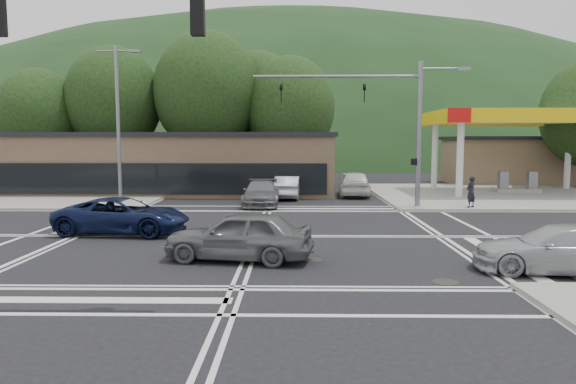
{
  "coord_description": "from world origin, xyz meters",
  "views": [
    {
      "loc": [
        1.49,
        -19.93,
        3.77
      ],
      "look_at": [
        1.14,
        3.53,
        1.4
      ],
      "focal_mm": 32.0,
      "sensor_mm": 36.0,
      "label": 1
    }
  ],
  "objects_px": {
    "car_blue_west": "(123,216)",
    "car_northbound": "(261,193)",
    "car_queue_b": "(355,183)",
    "pedestrian": "(471,192)",
    "car_grey_center": "(239,235)",
    "car_silver_east": "(560,249)",
    "car_queue_a": "(288,187)"
  },
  "relations": [
    {
      "from": "car_blue_west",
      "to": "car_silver_east",
      "type": "xyz_separation_m",
      "value": [
        14.52,
        -5.94,
        -0.05
      ]
    },
    {
      "from": "pedestrian",
      "to": "car_silver_east",
      "type": "bearing_deg",
      "value": 46.83
    },
    {
      "from": "car_queue_b",
      "to": "car_northbound",
      "type": "distance_m",
      "value": 7.96
    },
    {
      "from": "car_grey_center",
      "to": "pedestrian",
      "type": "xyz_separation_m",
      "value": [
        11.27,
        11.82,
        0.21
      ]
    },
    {
      "from": "car_queue_a",
      "to": "pedestrian",
      "type": "distance_m",
      "value": 11.46
    },
    {
      "from": "car_blue_west",
      "to": "car_silver_east",
      "type": "relative_size",
      "value": 1.12
    },
    {
      "from": "car_queue_b",
      "to": "pedestrian",
      "type": "relative_size",
      "value": 2.97
    },
    {
      "from": "car_blue_west",
      "to": "pedestrian",
      "type": "bearing_deg",
      "value": -61.3
    },
    {
      "from": "car_silver_east",
      "to": "car_queue_a",
      "type": "xyz_separation_m",
      "value": [
        -8.03,
        18.85,
        0.05
      ]
    },
    {
      "from": "car_silver_east",
      "to": "car_northbound",
      "type": "xyz_separation_m",
      "value": [
        -9.53,
        15.01,
        0.04
      ]
    },
    {
      "from": "car_queue_a",
      "to": "pedestrian",
      "type": "bearing_deg",
      "value": 154.64
    },
    {
      "from": "car_blue_west",
      "to": "pedestrian",
      "type": "xyz_separation_m",
      "value": [
        16.47,
        7.29,
        0.27
      ]
    },
    {
      "from": "car_grey_center",
      "to": "car_northbound",
      "type": "height_order",
      "value": "car_grey_center"
    },
    {
      "from": "pedestrian",
      "to": "car_grey_center",
      "type": "bearing_deg",
      "value": 11.6
    },
    {
      "from": "car_queue_a",
      "to": "pedestrian",
      "type": "relative_size",
      "value": 2.64
    },
    {
      "from": "car_blue_west",
      "to": "car_northbound",
      "type": "relative_size",
      "value": 1.06
    },
    {
      "from": "car_grey_center",
      "to": "car_queue_a",
      "type": "bearing_deg",
      "value": -175.07
    },
    {
      "from": "car_blue_west",
      "to": "car_northbound",
      "type": "distance_m",
      "value": 10.35
    },
    {
      "from": "car_queue_b",
      "to": "car_grey_center",
      "type": "bearing_deg",
      "value": 77.34
    },
    {
      "from": "car_grey_center",
      "to": "car_silver_east",
      "type": "xyz_separation_m",
      "value": [
        9.31,
        -1.42,
        -0.1
      ]
    },
    {
      "from": "car_grey_center",
      "to": "pedestrian",
      "type": "bearing_deg",
      "value": 145.51
    },
    {
      "from": "car_blue_west",
      "to": "pedestrian",
      "type": "relative_size",
      "value": 3.11
    },
    {
      "from": "car_grey_center",
      "to": "car_northbound",
      "type": "bearing_deg",
      "value": -169.95
    },
    {
      "from": "car_blue_west",
      "to": "pedestrian",
      "type": "distance_m",
      "value": 18.02
    },
    {
      "from": "car_blue_west",
      "to": "car_queue_b",
      "type": "xyz_separation_m",
      "value": [
        10.99,
        14.29,
        0.13
      ]
    },
    {
      "from": "pedestrian",
      "to": "car_northbound",
      "type": "bearing_deg",
      "value": -43.53
    },
    {
      "from": "car_queue_b",
      "to": "car_blue_west",
      "type": "bearing_deg",
      "value": 56.87
    },
    {
      "from": "car_silver_east",
      "to": "car_queue_a",
      "type": "relative_size",
      "value": 1.06
    },
    {
      "from": "car_northbound",
      "to": "car_blue_west",
      "type": "bearing_deg",
      "value": -119.83
    },
    {
      "from": "car_northbound",
      "to": "pedestrian",
      "type": "height_order",
      "value": "pedestrian"
    },
    {
      "from": "car_blue_west",
      "to": "car_northbound",
      "type": "xyz_separation_m",
      "value": [
        4.99,
        9.06,
        -0.01
      ]
    },
    {
      "from": "car_silver_east",
      "to": "pedestrian",
      "type": "bearing_deg",
      "value": -178.7
    }
  ]
}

